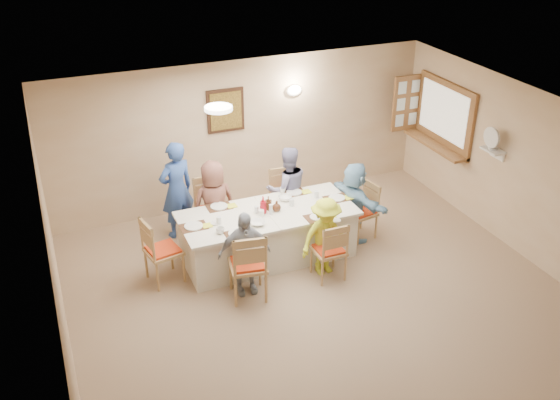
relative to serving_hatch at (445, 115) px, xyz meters
name	(u,v)px	position (x,y,z in m)	size (l,w,h in m)	color
ground	(335,315)	(-3.21, -2.40, -1.50)	(7.00, 7.00, 0.00)	#967961
room_walls	(340,213)	(-3.21, -2.40, 0.01)	(7.00, 7.00, 7.00)	tan
wall_picture	(226,111)	(-3.51, 1.06, 0.20)	(0.62, 0.05, 0.72)	#422517
wall_sconce	(294,90)	(-2.31, 1.04, 0.40)	(0.26, 0.09, 0.18)	white
ceiling_light	(218,108)	(-4.21, -0.90, 0.97)	(0.36, 0.36, 0.05)	white
serving_hatch	(445,115)	(0.00, 0.00, 0.00)	(0.06, 1.50, 1.15)	brown
hatch_sill	(435,145)	(-0.12, 0.00, -0.53)	(0.30, 1.50, 0.05)	brown
shutter_door	(407,103)	(-0.26, 0.76, 0.00)	(0.55, 0.04, 1.00)	brown
fan_shelf	(493,150)	(-0.08, -1.35, -0.10)	(0.22, 0.36, 0.03)	white
desk_fan	(493,141)	(-0.11, -1.35, 0.05)	(0.30, 0.30, 0.28)	#A5A5A8
dining_table	(268,235)	(-3.51, -0.77, -1.12)	(2.56, 1.08, 0.76)	white
chair_back_left	(212,211)	(-4.11, 0.03, -0.99)	(0.48, 0.48, 1.01)	tan
chair_back_right	(284,199)	(-2.91, 0.03, -1.03)	(0.45, 0.45, 0.94)	tan
chair_front_left	(248,264)	(-4.11, -1.57, -0.98)	(0.49, 0.49, 1.03)	tan
chair_front_right	(329,249)	(-2.91, -1.57, -1.04)	(0.44, 0.44, 0.91)	tan
chair_left_end	(163,250)	(-5.06, -0.77, -1.00)	(0.48, 0.48, 0.99)	tan
chair_right_end	(361,211)	(-1.96, -0.77, -1.05)	(0.43, 0.43, 0.90)	tan
diner_back_left	(214,204)	(-4.11, -0.09, -0.81)	(0.71, 0.50, 1.37)	brown
diner_back_right	(287,189)	(-2.91, -0.09, -0.80)	(0.72, 0.58, 1.41)	#817FAB
diner_front_left	(244,253)	(-4.11, -1.45, -0.89)	(0.74, 0.36, 1.22)	#959CA9
diner_front_right	(325,237)	(-2.91, -1.45, -0.91)	(0.81, 0.53, 1.18)	#D1DF2F
diner_right_end	(354,202)	(-2.09, -0.77, -0.86)	(0.61, 1.25, 1.29)	#85B9E0
caregiver	(177,190)	(-4.56, 0.38, -0.71)	(0.66, 0.53, 1.57)	#3256AC
placemat_fl	(238,234)	(-4.11, -1.19, -0.74)	(0.35, 0.26, 0.01)	#472B19
plate_fl	(238,233)	(-4.11, -1.19, -0.73)	(0.26, 0.26, 0.02)	white
napkin_fl	(251,233)	(-3.93, -1.24, -0.73)	(0.14, 0.14, 0.01)	yellow
placemat_fr	(318,217)	(-2.91, -1.19, -0.74)	(0.36, 0.27, 0.01)	#472B19
plate_fr	(318,217)	(-2.91, -1.19, -0.73)	(0.23, 0.23, 0.01)	white
napkin_fr	(331,216)	(-2.73, -1.24, -0.73)	(0.14, 0.14, 0.01)	yellow
placemat_bl	(219,207)	(-4.11, -0.35, -0.74)	(0.36, 0.27, 0.01)	#472B19
plate_bl	(219,206)	(-4.11, -0.35, -0.73)	(0.25, 0.25, 0.02)	white
napkin_bl	(232,206)	(-3.93, -0.40, -0.73)	(0.14, 0.14, 0.01)	yellow
placemat_br	(294,193)	(-2.91, -0.35, -0.74)	(0.34, 0.25, 0.01)	#472B19
plate_br	(294,192)	(-2.91, -0.35, -0.73)	(0.24, 0.24, 0.01)	white
napkin_br	(306,192)	(-2.73, -0.40, -0.73)	(0.14, 0.14, 0.01)	yellow
placemat_le	(194,227)	(-4.61, -0.77, -0.74)	(0.37, 0.28, 0.01)	#472B19
plate_le	(194,226)	(-4.61, -0.77, -0.73)	(0.26, 0.26, 0.02)	white
napkin_le	(207,225)	(-4.43, -0.82, -0.73)	(0.13, 0.13, 0.01)	yellow
placemat_re	(337,198)	(-2.39, -0.77, -0.74)	(0.37, 0.27, 0.01)	#472B19
plate_re	(337,198)	(-2.39, -0.77, -0.73)	(0.25, 0.25, 0.02)	white
napkin_re	(349,197)	(-2.21, -0.82, -0.73)	(0.15, 0.15, 0.01)	yellow
teacup_a	(220,231)	(-4.32, -1.08, -0.70)	(0.12, 0.12, 0.09)	white
teacup_b	(283,190)	(-3.07, -0.29, -0.70)	(0.12, 0.12, 0.09)	white
bowl_a	(258,223)	(-3.77, -1.06, -0.71)	(0.27, 0.27, 0.05)	white
bowl_b	(285,198)	(-3.13, -0.52, -0.71)	(0.26, 0.26, 0.06)	white
condiment_ketchup	(263,205)	(-3.58, -0.77, -0.61)	(0.11, 0.11, 0.26)	#A90E1B
condiment_brown	(268,203)	(-3.47, -0.70, -0.64)	(0.12, 0.13, 0.21)	#4A2713
condiment_malt	(277,206)	(-3.37, -0.78, -0.66)	(0.16, 0.16, 0.16)	#4A2713
drinking_glass	(257,209)	(-3.66, -0.72, -0.68)	(0.06, 0.06, 0.09)	silver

